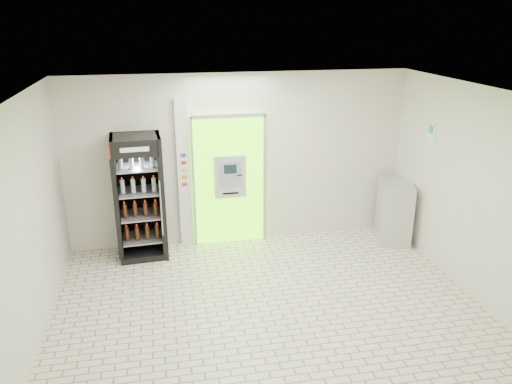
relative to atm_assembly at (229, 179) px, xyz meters
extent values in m
plane|color=beige|center=(0.20, -2.41, -1.17)|extent=(6.00, 6.00, 0.00)
plane|color=silver|center=(0.20, 0.09, 0.33)|extent=(6.00, 0.00, 6.00)
plane|color=silver|center=(0.20, -4.91, 0.33)|extent=(6.00, 0.00, 6.00)
plane|color=silver|center=(-2.80, -2.41, 0.33)|extent=(0.00, 5.00, 5.00)
plane|color=silver|center=(3.20, -2.41, 0.33)|extent=(0.00, 5.00, 5.00)
plane|color=white|center=(0.20, -2.41, 1.83)|extent=(6.00, 6.00, 0.00)
cube|color=#65FF07|center=(0.00, 0.02, -0.02)|extent=(1.20, 0.12, 2.30)
cube|color=gray|center=(0.00, -0.05, 1.13)|extent=(1.28, 0.04, 0.06)
cube|color=gray|center=(-0.63, -0.05, -0.02)|extent=(0.04, 0.04, 2.30)
cube|color=gray|center=(0.63, -0.05, -0.02)|extent=(0.04, 0.04, 2.30)
cube|color=black|center=(0.10, -0.04, -0.67)|extent=(0.62, 0.01, 0.67)
cube|color=black|center=(-0.34, -0.04, 0.81)|extent=(0.22, 0.01, 0.18)
cube|color=#B7BABF|center=(0.00, -0.09, 0.08)|extent=(0.55, 0.12, 0.75)
cube|color=black|center=(0.00, -0.16, 0.23)|extent=(0.22, 0.01, 0.16)
cube|color=gray|center=(0.00, -0.16, -0.05)|extent=(0.16, 0.01, 0.12)
cube|color=black|center=(0.16, -0.16, 0.11)|extent=(0.09, 0.01, 0.02)
cube|color=black|center=(0.00, -0.16, -0.21)|extent=(0.28, 0.01, 0.03)
cube|color=silver|center=(-0.78, 0.04, 0.13)|extent=(0.22, 0.10, 2.60)
cube|color=#193FB2|center=(-0.78, -0.02, 0.48)|extent=(0.09, 0.01, 0.06)
cube|color=red|center=(-0.78, -0.02, 0.35)|extent=(0.09, 0.01, 0.06)
cube|color=yellow|center=(-0.78, -0.02, 0.22)|extent=(0.09, 0.01, 0.06)
cube|color=orange|center=(-0.78, -0.02, 0.09)|extent=(0.09, 0.01, 0.06)
cube|color=red|center=(-0.78, -0.02, -0.04)|extent=(0.09, 0.01, 0.06)
cube|color=black|center=(-1.54, -0.28, -0.13)|extent=(0.82, 0.76, 2.08)
cube|color=black|center=(-1.54, 0.05, -0.13)|extent=(0.78, 0.10, 2.08)
cube|color=#AF1C09|center=(-1.54, -0.63, 0.78)|extent=(0.76, 0.05, 0.25)
cube|color=white|center=(-1.54, -0.63, 0.78)|extent=(0.44, 0.03, 0.07)
cube|color=black|center=(-1.54, -0.28, -1.12)|extent=(0.82, 0.76, 0.10)
cylinder|color=gray|center=(-1.20, -0.65, -0.21)|extent=(0.03, 0.03, 0.94)
cube|color=gray|center=(-1.54, -0.28, -0.86)|extent=(0.69, 0.64, 0.02)
cube|color=gray|center=(-1.54, -0.28, -0.44)|extent=(0.69, 0.64, 0.02)
cube|color=gray|center=(-1.54, -0.28, -0.02)|extent=(0.69, 0.64, 0.02)
cube|color=gray|center=(-1.54, -0.28, 0.39)|extent=(0.69, 0.64, 0.02)
cube|color=#B7BABF|center=(2.92, -0.55, -0.63)|extent=(0.77, 0.95, 1.09)
cube|color=gray|center=(2.64, -0.55, -0.57)|extent=(0.25, 0.76, 0.01)
cube|color=white|center=(3.19, -1.01, 0.95)|extent=(0.02, 0.22, 0.26)
cube|color=#0C883D|center=(3.18, -1.01, 0.98)|extent=(0.00, 0.14, 0.14)
camera|label=1|loc=(-1.17, -8.26, 2.73)|focal=35.00mm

